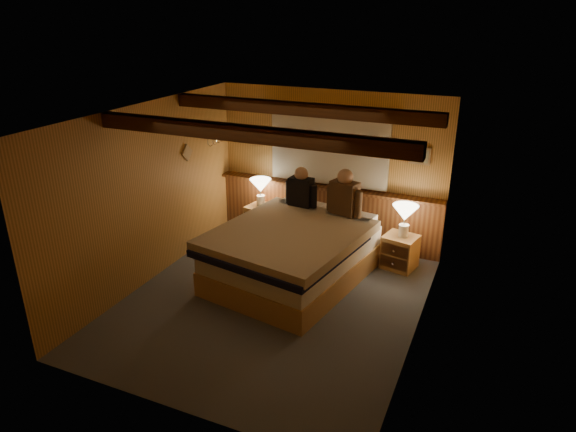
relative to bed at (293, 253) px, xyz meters
The scene contains 19 objects.
floor 0.75m from the bed, 90.40° to the right, with size 4.20×4.20×0.00m, color #4F545E.
ceiling 2.10m from the bed, 90.40° to the right, with size 4.20×4.20×0.00m, color #E2AA55.
wall_back 1.67m from the bed, 90.18° to the left, with size 3.60×3.60×0.00m, color #D2954B.
wall_left 2.07m from the bed, 160.56° to the right, with size 4.20×4.20×0.00m, color #D2954B.
wall_right 2.07m from the bed, 19.53° to the right, with size 4.20×4.20×0.00m, color #D2954B.
wall_front 2.85m from the bed, 90.09° to the right, with size 3.60×3.60×0.00m, color #D2954B.
wainscot 1.40m from the bed, 90.18° to the left, with size 3.60×0.23×0.94m.
curtain_window 1.79m from the bed, 90.18° to the left, with size 2.18×0.09×1.11m.
ceiling_beams 1.97m from the bed, 90.53° to the right, with size 3.60×1.65×0.16m.
coat_rail 2.34m from the bed, 151.42° to the left, with size 0.05×0.55×0.24m.
framed_print 2.28m from the bed, 46.96° to the left, with size 0.30×0.04×0.25m.
bed is the anchor object (origin of this frame).
nightstand_left 1.51m from the bed, 131.79° to the left, with size 0.56×0.52×0.54m.
nightstand_right 1.59m from the bed, 36.33° to the left, with size 0.52×0.49×0.49m.
lamp_left 1.61m from the bed, 132.50° to the left, with size 0.34×0.34×0.45m.
lamp_right 1.66m from the bed, 36.05° to the left, with size 0.36×0.36×0.47m.
person_left 1.06m from the bed, 105.06° to the left, with size 0.51×0.23×0.62m.
person_right 1.11m from the bed, 59.29° to the left, with size 0.55×0.32×0.69m.
duffel_bag 1.05m from the bed, 153.84° to the left, with size 0.56×0.40×0.37m.
Camera 1 is at (2.45, -5.14, 3.49)m, focal length 32.00 mm.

